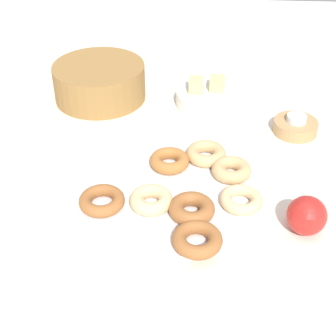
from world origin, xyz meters
TOP-DOWN VIEW (x-y plane):
  - ground_plane at (0.00, 0.00)m, footprint 2.40×2.40m
  - donut_plate at (0.00, 0.00)m, footprint 0.36×0.36m
  - donut_0 at (-0.12, -0.06)m, footprint 0.12×0.12m
  - donut_1 at (-0.00, 0.08)m, footprint 0.12×0.12m
  - donut_2 at (0.06, -0.15)m, footprint 0.12×0.12m
  - donut_3 at (0.05, -0.07)m, footprint 0.12×0.12m
  - donut_4 at (0.08, 0.11)m, footprint 0.12×0.12m
  - donut_5 at (0.14, -0.04)m, footprint 0.11×0.11m
  - donut_6 at (0.13, 0.05)m, footprint 0.10×0.10m
  - donut_7 at (-0.03, -0.05)m, footprint 0.09×0.09m
  - candle_holder at (0.29, 0.25)m, footprint 0.10×0.10m
  - tealight at (0.29, 0.25)m, footprint 0.05×0.05m
  - basket at (-0.20, 0.39)m, footprint 0.26×0.26m
  - fruit_bowl at (0.08, 0.36)m, footprint 0.15×0.15m
  - melon_chunk_left at (0.05, 0.36)m, footprint 0.04×0.04m
  - melon_chunk_right at (0.10, 0.38)m, footprint 0.04×0.04m
  - apple at (0.26, -0.09)m, footprint 0.07×0.07m

SIDE VIEW (x-z plane):
  - ground_plane at x=0.00m, z-range 0.00..0.00m
  - donut_plate at x=0.00m, z-range 0.00..0.01m
  - candle_holder at x=0.29m, z-range 0.00..0.03m
  - fruit_bowl at x=0.08m, z-range 0.00..0.04m
  - donut_5 at x=0.14m, z-range 0.01..0.04m
  - donut_0 at x=-0.12m, z-range 0.01..0.04m
  - donut_1 at x=0.00m, z-range 0.01..0.04m
  - donut_2 at x=0.06m, z-range 0.01..0.04m
  - donut_4 at x=0.08m, z-range 0.01..0.04m
  - donut_7 at x=-0.03m, z-range 0.01..0.04m
  - donut_6 at x=0.13m, z-range 0.01..0.04m
  - donut_3 at x=0.05m, z-range 0.01..0.04m
  - apple at x=0.26m, z-range 0.00..0.07m
  - tealight at x=0.29m, z-range 0.03..0.04m
  - basket at x=-0.20m, z-range 0.00..0.09m
  - melon_chunk_left at x=0.05m, z-range 0.04..0.07m
  - melon_chunk_right at x=0.10m, z-range 0.04..0.07m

